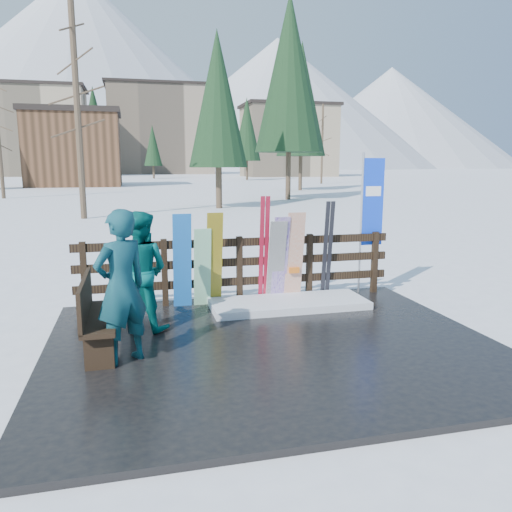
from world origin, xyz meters
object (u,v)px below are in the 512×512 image
object	(u,v)px
snowboard_5	(294,257)
rental_flag	(370,207)
snowboard_3	(280,259)
person_front	(121,287)
snowboard_0	(182,261)
snowboard_2	(214,259)
bench	(95,313)
person_back	(140,271)
snowboard_1	(202,268)
snowboard_4	(276,262)

from	to	relation	value
snowboard_5	rental_flag	distance (m)	1.77
snowboard_3	person_front	bearing A→B (deg)	-140.50
rental_flag	snowboard_0	bearing A→B (deg)	-175.59
snowboard_2	person_front	distance (m)	2.63
bench	person_back	distance (m)	1.06
bench	snowboard_0	bearing A→B (deg)	53.55
snowboard_3	rental_flag	xyz separation A→B (m)	(1.80, 0.27, 0.85)
snowboard_3	person_back	size ratio (longest dim) A/B	0.88
bench	snowboard_5	distance (m)	3.70
snowboard_5	rental_flag	xyz separation A→B (m)	(1.54, 0.27, 0.82)
snowboard_1	snowboard_2	bearing A→B (deg)	0.00
person_front	person_back	bearing A→B (deg)	-133.50
snowboard_4	snowboard_5	xyz separation A→B (m)	(0.33, 0.00, 0.07)
snowboard_3	person_back	bearing A→B (deg)	-158.37
bench	person_back	xyz separation A→B (m)	(0.60, 0.80, 0.35)
snowboard_0	snowboard_5	size ratio (longest dim) A/B	1.02
snowboard_1	person_back	size ratio (longest dim) A/B	0.79
bench	snowboard_1	distance (m)	2.39
snowboard_3	person_back	distance (m)	2.58
person_back	snowboard_5	bearing A→B (deg)	-131.82
snowboard_2	rental_flag	bearing A→B (deg)	5.21
rental_flag	person_back	xyz separation A→B (m)	(-4.20, -1.22, -0.74)
snowboard_4	rental_flag	xyz separation A→B (m)	(1.87, 0.27, 0.89)
snowboard_0	snowboard_4	world-z (taller)	snowboard_0
snowboard_1	person_front	xyz separation A→B (m)	(-1.27, -2.17, 0.26)
snowboard_0	snowboard_2	distance (m)	0.54
snowboard_1	person_front	distance (m)	2.53
bench	person_front	xyz separation A→B (m)	(0.35, -0.42, 0.42)
snowboard_1	bench	bearing A→B (deg)	-132.91
bench	snowboard_4	world-z (taller)	snowboard_4
bench	snowboard_5	xyz separation A→B (m)	(3.25, 1.75, 0.27)
snowboard_3	person_front	distance (m)	3.42
bench	snowboard_1	bearing A→B (deg)	47.09
snowboard_4	snowboard_0	bearing A→B (deg)	-180.00
snowboard_5	bench	bearing A→B (deg)	-151.71
snowboard_2	snowboard_5	bearing A→B (deg)	0.00
rental_flag	snowboard_2	bearing A→B (deg)	-174.79
snowboard_0	person_front	world-z (taller)	person_front
bench	person_front	bearing A→B (deg)	-49.94
snowboard_0	snowboard_2	size ratio (longest dim) A/B	0.99
snowboard_0	snowboard_1	size ratio (longest dim) A/B	1.18
bench	person_front	size ratio (longest dim) A/B	0.80
snowboard_2	snowboard_1	bearing A→B (deg)	180.00
rental_flag	person_front	distance (m)	5.11
snowboard_4	rental_flag	world-z (taller)	rental_flag
person_back	rental_flag	bearing A→B (deg)	-135.31
snowboard_0	person_back	bearing A→B (deg)	-126.22
snowboard_0	person_back	xyz separation A→B (m)	(-0.69, -0.95, 0.07)
snowboard_1	snowboard_0	bearing A→B (deg)	180.00
person_front	snowboard_2	bearing A→B (deg)	-156.54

